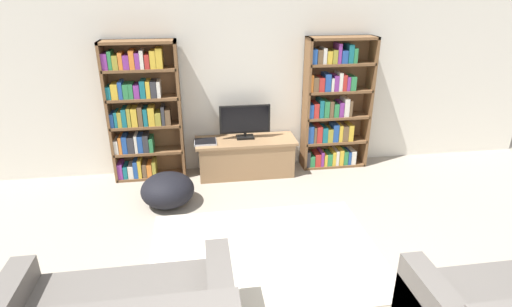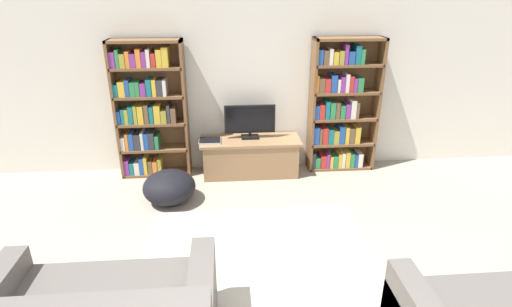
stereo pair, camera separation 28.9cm
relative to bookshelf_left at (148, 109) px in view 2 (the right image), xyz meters
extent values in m
cube|color=silver|center=(1.38, 0.18, 0.36)|extent=(8.80, 0.06, 2.60)
cube|color=brown|center=(-0.41, -0.02, -0.01)|extent=(0.04, 0.30, 1.86)
cube|color=brown|center=(0.50, -0.02, -0.01)|extent=(0.04, 0.30, 1.86)
cube|color=brown|center=(0.05, 0.11, -0.01)|extent=(0.94, 0.04, 1.86)
cube|color=brown|center=(0.05, -0.02, 0.90)|extent=(0.94, 0.30, 0.04)
cube|color=brown|center=(0.05, -0.02, -0.93)|extent=(0.91, 0.30, 0.04)
cube|color=#7F338C|center=(-0.35, -0.03, -0.80)|extent=(0.07, 0.24, 0.22)
cube|color=#196B75|center=(-0.29, -0.03, -0.82)|extent=(0.05, 0.24, 0.17)
cube|color=silver|center=(-0.22, -0.03, -0.82)|extent=(0.07, 0.24, 0.18)
cube|color=#234C99|center=(-0.15, -0.03, -0.79)|extent=(0.06, 0.24, 0.24)
cube|color=gold|center=(-0.09, -0.03, -0.78)|extent=(0.05, 0.24, 0.26)
cube|color=brown|center=(-0.03, -0.03, -0.81)|extent=(0.06, 0.24, 0.19)
cube|color=orange|center=(0.03, -0.03, -0.82)|extent=(0.06, 0.24, 0.18)
cube|color=#9E9333|center=(0.10, -0.03, -0.80)|extent=(0.05, 0.24, 0.22)
cube|color=brown|center=(0.05, -0.02, -0.55)|extent=(0.91, 0.30, 0.04)
cube|color=silver|center=(-0.36, -0.03, -0.44)|extent=(0.05, 0.24, 0.18)
cube|color=orange|center=(-0.31, -0.03, -0.42)|extent=(0.04, 0.24, 0.23)
cube|color=#234C99|center=(-0.25, -0.03, -0.42)|extent=(0.06, 0.24, 0.24)
cube|color=#333338|center=(-0.17, -0.03, -0.42)|extent=(0.08, 0.24, 0.22)
cube|color=silver|center=(-0.10, -0.03, -0.41)|extent=(0.04, 0.24, 0.24)
cube|color=#234C99|center=(-0.05, -0.03, -0.42)|extent=(0.07, 0.24, 0.23)
cube|color=#333338|center=(0.02, -0.03, -0.42)|extent=(0.07, 0.24, 0.24)
cube|color=#2D7F47|center=(0.09, -0.03, -0.44)|extent=(0.05, 0.24, 0.19)
cube|color=brown|center=(0.05, -0.02, -0.18)|extent=(0.91, 0.30, 0.04)
cube|color=#234C99|center=(-0.37, -0.03, -0.07)|extent=(0.04, 0.24, 0.18)
cube|color=#196B75|center=(-0.31, -0.03, -0.06)|extent=(0.04, 0.24, 0.20)
cube|color=#9E9333|center=(-0.27, -0.03, -0.06)|extent=(0.05, 0.24, 0.20)
cube|color=#196B75|center=(-0.21, -0.03, -0.04)|extent=(0.06, 0.24, 0.24)
cube|color=#9E9333|center=(-0.15, -0.03, -0.04)|extent=(0.05, 0.24, 0.25)
cube|color=gold|center=(-0.08, -0.03, -0.04)|extent=(0.08, 0.24, 0.24)
cube|color=brown|center=(-0.01, -0.03, -0.03)|extent=(0.06, 0.24, 0.26)
cube|color=#196B75|center=(0.06, -0.03, -0.05)|extent=(0.05, 0.24, 0.23)
cube|color=gold|center=(0.13, -0.03, -0.04)|extent=(0.08, 0.24, 0.25)
cube|color=#9E9333|center=(0.22, -0.03, -0.08)|extent=(0.07, 0.24, 0.17)
cube|color=#333338|center=(0.28, -0.03, -0.04)|extent=(0.04, 0.24, 0.25)
cube|color=brown|center=(0.34, -0.03, -0.06)|extent=(0.07, 0.24, 0.20)
cube|color=brown|center=(0.05, -0.02, 0.19)|extent=(0.91, 0.30, 0.04)
cube|color=#196B75|center=(-0.36, -0.03, 0.29)|extent=(0.06, 0.24, 0.16)
cube|color=gold|center=(-0.28, -0.03, 0.31)|extent=(0.08, 0.24, 0.19)
cube|color=#234C99|center=(-0.21, -0.03, 0.32)|extent=(0.05, 0.24, 0.22)
cube|color=#2D7F47|center=(-0.15, -0.03, 0.30)|extent=(0.07, 0.24, 0.19)
cube|color=#2D7F47|center=(-0.08, -0.03, 0.30)|extent=(0.05, 0.24, 0.19)
cube|color=#7F338C|center=(-0.01, -0.03, 0.29)|extent=(0.07, 0.24, 0.17)
cube|color=#196B75|center=(0.06, -0.03, 0.32)|extent=(0.07, 0.24, 0.22)
cube|color=gold|center=(0.13, -0.03, 0.32)|extent=(0.05, 0.24, 0.22)
cube|color=#333338|center=(0.20, -0.03, 0.31)|extent=(0.07, 0.24, 0.21)
cube|color=silver|center=(0.26, -0.03, 0.31)|extent=(0.04, 0.24, 0.21)
cube|color=brown|center=(0.05, -0.02, 0.56)|extent=(0.91, 0.30, 0.04)
cube|color=#7F338C|center=(-0.35, -0.03, 0.68)|extent=(0.07, 0.24, 0.20)
cube|color=#2D7F47|center=(-0.29, -0.03, 0.69)|extent=(0.04, 0.24, 0.23)
cube|color=#9E9333|center=(-0.23, -0.03, 0.67)|extent=(0.07, 0.24, 0.17)
cube|color=orange|center=(-0.16, -0.03, 0.68)|extent=(0.05, 0.24, 0.20)
cube|color=#7F338C|center=(-0.10, -0.03, 0.67)|extent=(0.07, 0.24, 0.17)
cube|color=orange|center=(-0.03, -0.03, 0.70)|extent=(0.06, 0.24, 0.23)
cube|color=#7F338C|center=(0.04, -0.03, 0.68)|extent=(0.06, 0.24, 0.20)
cube|color=silver|center=(0.09, -0.03, 0.69)|extent=(0.05, 0.24, 0.23)
cube|color=#B72D28|center=(0.15, -0.03, 0.67)|extent=(0.06, 0.24, 0.18)
cube|color=gold|center=(0.22, -0.03, 0.69)|extent=(0.07, 0.24, 0.22)
cube|color=gold|center=(0.30, -0.03, 0.70)|extent=(0.08, 0.24, 0.25)
cube|color=brown|center=(2.24, -0.02, -0.01)|extent=(0.04, 0.30, 1.86)
cube|color=brown|center=(3.15, -0.02, -0.01)|extent=(0.04, 0.30, 1.86)
cube|color=brown|center=(2.69, 0.11, -0.01)|extent=(0.94, 0.04, 1.86)
cube|color=brown|center=(2.69, -0.02, 0.90)|extent=(0.94, 0.30, 0.04)
cube|color=brown|center=(2.69, -0.02, -0.93)|extent=(0.91, 0.30, 0.04)
cube|color=#333338|center=(2.28, -0.03, -0.79)|extent=(0.05, 0.24, 0.23)
cube|color=#2D7F47|center=(2.35, -0.03, -0.83)|extent=(0.07, 0.24, 0.16)
cube|color=#B72D28|center=(2.43, -0.03, -0.81)|extent=(0.08, 0.24, 0.19)
cube|color=#7F338C|center=(2.49, -0.03, -0.80)|extent=(0.04, 0.24, 0.21)
cube|color=gold|center=(2.55, -0.03, -0.82)|extent=(0.04, 0.24, 0.17)
cube|color=#2D7F47|center=(2.61, -0.03, -0.82)|extent=(0.07, 0.24, 0.18)
cube|color=gold|center=(2.67, -0.03, -0.80)|extent=(0.05, 0.24, 0.21)
cube|color=silver|center=(2.72, -0.03, -0.80)|extent=(0.04, 0.24, 0.22)
cube|color=gold|center=(2.78, -0.03, -0.79)|extent=(0.06, 0.24, 0.23)
cube|color=#2D7F47|center=(2.85, -0.03, -0.80)|extent=(0.06, 0.24, 0.21)
cube|color=#234C99|center=(2.91, -0.03, -0.81)|extent=(0.04, 0.24, 0.19)
cube|color=silver|center=(2.97, -0.03, -0.81)|extent=(0.07, 0.24, 0.20)
cube|color=brown|center=(2.69, -0.02, -0.55)|extent=(0.91, 0.30, 0.04)
cube|color=#234C99|center=(2.30, -0.03, -0.41)|extent=(0.08, 0.24, 0.25)
cube|color=brown|center=(2.36, -0.03, -0.42)|extent=(0.04, 0.24, 0.23)
cube|color=#B72D28|center=(2.43, -0.03, -0.42)|extent=(0.08, 0.24, 0.24)
cube|color=#196B75|center=(2.51, -0.03, -0.43)|extent=(0.07, 0.24, 0.22)
cube|color=#9E9333|center=(2.59, -0.03, -0.44)|extent=(0.07, 0.24, 0.19)
cube|color=#234C99|center=(2.67, -0.03, -0.41)|extent=(0.08, 0.24, 0.26)
cube|color=gold|center=(2.74, -0.03, -0.41)|extent=(0.05, 0.24, 0.24)
cube|color=brown|center=(2.81, -0.03, -0.42)|extent=(0.08, 0.24, 0.23)
cube|color=gold|center=(2.89, -0.03, -0.42)|extent=(0.07, 0.24, 0.24)
cube|color=brown|center=(2.69, -0.02, -0.18)|extent=(0.91, 0.30, 0.04)
cube|color=#234C99|center=(2.29, -0.03, -0.07)|extent=(0.06, 0.24, 0.20)
cube|color=#B72D28|center=(2.36, -0.03, -0.06)|extent=(0.07, 0.24, 0.20)
cube|color=#196B75|center=(2.43, -0.03, -0.04)|extent=(0.06, 0.24, 0.25)
cube|color=#2D7F47|center=(2.51, -0.03, -0.05)|extent=(0.07, 0.24, 0.23)
cube|color=brown|center=(2.58, -0.03, -0.05)|extent=(0.05, 0.24, 0.23)
cube|color=#2D7F47|center=(2.65, -0.03, -0.07)|extent=(0.07, 0.24, 0.19)
cube|color=#7F338C|center=(2.72, -0.03, -0.06)|extent=(0.06, 0.24, 0.21)
cube|color=silver|center=(2.79, -0.03, -0.03)|extent=(0.07, 0.24, 0.26)
cube|color=brown|center=(2.85, -0.03, -0.05)|extent=(0.04, 0.24, 0.23)
cube|color=brown|center=(2.69, -0.02, 0.19)|extent=(0.91, 0.30, 0.04)
cube|color=orange|center=(2.27, -0.03, 0.32)|extent=(0.04, 0.24, 0.23)
cube|color=brown|center=(2.33, -0.03, 0.31)|extent=(0.07, 0.24, 0.19)
cube|color=#B72D28|center=(2.41, -0.03, 0.30)|extent=(0.08, 0.24, 0.19)
cube|color=#234C99|center=(2.50, -0.03, 0.33)|extent=(0.08, 0.24, 0.23)
cube|color=silver|center=(2.56, -0.03, 0.30)|extent=(0.04, 0.24, 0.18)
cube|color=#7F338C|center=(2.62, -0.03, 0.31)|extent=(0.06, 0.24, 0.21)
cube|color=silver|center=(2.68, -0.03, 0.33)|extent=(0.05, 0.24, 0.25)
cube|color=#B72D28|center=(2.73, -0.03, 0.32)|extent=(0.06, 0.24, 0.22)
cube|color=#7F338C|center=(2.79, -0.03, 0.30)|extent=(0.04, 0.24, 0.19)
cube|color=#2D7F47|center=(2.86, -0.03, 0.30)|extent=(0.08, 0.24, 0.19)
cube|color=brown|center=(2.69, -0.02, 0.56)|extent=(0.91, 0.30, 0.04)
cube|color=#234C99|center=(2.29, -0.03, 0.68)|extent=(0.07, 0.24, 0.19)
cube|color=brown|center=(2.37, -0.03, 0.67)|extent=(0.07, 0.24, 0.18)
cube|color=silver|center=(2.43, -0.03, 0.68)|extent=(0.05, 0.24, 0.21)
cube|color=gold|center=(2.50, -0.03, 0.66)|extent=(0.07, 0.24, 0.17)
cube|color=#9E9333|center=(2.57, -0.03, 0.67)|extent=(0.06, 0.24, 0.18)
cube|color=#7F338C|center=(2.63, -0.03, 0.71)|extent=(0.05, 0.24, 0.26)
cube|color=#234C99|center=(2.70, -0.03, 0.67)|extent=(0.08, 0.24, 0.17)
cube|color=#196B75|center=(2.79, -0.03, 0.70)|extent=(0.07, 0.24, 0.24)
cube|color=#2D7F47|center=(2.85, -0.03, 0.68)|extent=(0.05, 0.24, 0.19)
cube|color=#8E6B47|center=(1.37, -0.13, -0.70)|extent=(1.30, 0.48, 0.48)
cube|color=#8E6B47|center=(1.37, -0.13, -0.44)|extent=(1.38, 0.51, 0.04)
cube|color=black|center=(1.37, -0.07, -0.41)|extent=(0.24, 0.16, 0.03)
cylinder|color=black|center=(1.37, -0.07, -0.37)|extent=(0.04, 0.04, 0.05)
cube|color=black|center=(1.37, -0.07, -0.15)|extent=(0.70, 0.04, 0.39)
cube|color=black|center=(1.37, -0.09, -0.15)|extent=(0.65, 0.00, 0.35)
cube|color=#B7B7BC|center=(0.82, -0.17, -0.41)|extent=(0.30, 0.26, 0.02)
cube|color=black|center=(0.82, -0.17, -0.40)|extent=(0.29, 0.25, 0.00)
cube|color=beige|center=(1.33, -2.00, -0.94)|extent=(2.28, 1.71, 0.02)
ellipsoid|color=black|center=(0.32, -0.86, -0.74)|extent=(0.64, 0.64, 0.40)
camera|label=1|loc=(0.75, -5.25, 1.54)|focal=28.00mm
camera|label=2|loc=(1.03, -5.28, 1.54)|focal=28.00mm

